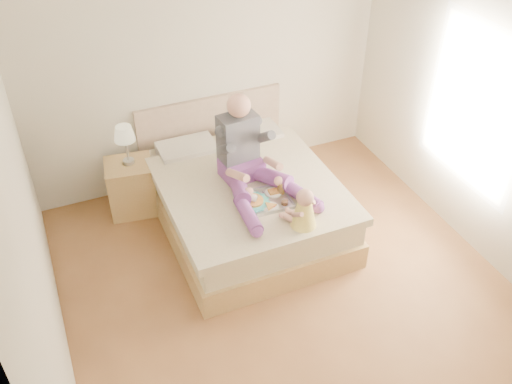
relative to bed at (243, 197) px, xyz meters
name	(u,v)px	position (x,y,z in m)	size (l,w,h in m)	color
room	(302,153)	(0.08, -1.08, 1.19)	(4.02, 4.22, 2.71)	brown
bed	(243,197)	(0.00, 0.00, 0.00)	(1.70, 2.18, 1.00)	#A7854E
nightstand	(131,187)	(-1.04, 0.66, -0.02)	(0.55, 0.50, 0.60)	#A7854E
lamp	(124,136)	(-1.02, 0.68, 0.62)	(0.22, 0.22, 0.44)	#ABAFB2
adult	(248,160)	(0.00, -0.15, 0.57)	(0.78, 1.16, 0.93)	#6C3381
tray	(263,199)	(0.01, -0.48, 0.33)	(0.52, 0.42, 0.14)	#ABAFB2
baby	(303,211)	(0.21, -0.93, 0.45)	(0.31, 0.35, 0.39)	#FFE850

